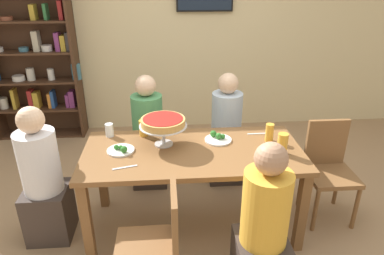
% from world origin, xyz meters
% --- Properties ---
extents(ground_plane, '(12.00, 12.00, 0.00)m').
position_xyz_m(ground_plane, '(0.00, 0.00, 0.00)').
color(ground_plane, '#9E7A56').
extents(rear_partition, '(8.00, 0.12, 2.80)m').
position_xyz_m(rear_partition, '(0.00, 2.20, 1.40)').
color(rear_partition, beige).
rests_on(rear_partition, ground_plane).
extents(dining_table, '(1.73, 0.81, 0.74)m').
position_xyz_m(dining_table, '(0.00, 0.00, 0.65)').
color(dining_table, brown).
rests_on(dining_table, ground_plane).
extents(bookshelf, '(1.13, 0.30, 2.21)m').
position_xyz_m(bookshelf, '(-1.84, 2.01, 1.12)').
color(bookshelf, '#422819').
rests_on(bookshelf, ground_plane).
extents(diner_head_west, '(0.34, 0.34, 1.15)m').
position_xyz_m(diner_head_west, '(-1.18, -0.03, 0.49)').
color(diner_head_west, '#382D28').
rests_on(diner_head_west, ground_plane).
extents(diner_far_right, '(0.34, 0.34, 1.15)m').
position_xyz_m(diner_far_right, '(0.39, 0.73, 0.49)').
color(diner_far_right, '#382D28').
rests_on(diner_far_right, ground_plane).
extents(diner_near_right, '(0.34, 0.34, 1.15)m').
position_xyz_m(diner_near_right, '(0.39, -0.72, 0.49)').
color(diner_near_right, '#382D28').
rests_on(diner_near_right, ground_plane).
extents(diner_far_left, '(0.34, 0.34, 1.15)m').
position_xyz_m(diner_far_left, '(-0.39, 0.72, 0.49)').
color(diner_far_left, '#382D28').
rests_on(diner_far_left, ground_plane).
extents(chair_near_left, '(0.40, 0.40, 0.87)m').
position_xyz_m(chair_near_left, '(-0.28, -0.72, 0.49)').
color(chair_near_left, brown).
rests_on(chair_near_left, ground_plane).
extents(chair_head_east, '(0.40, 0.40, 0.87)m').
position_xyz_m(chair_head_east, '(1.19, 0.10, 0.49)').
color(chair_head_east, brown).
rests_on(chair_head_east, ground_plane).
extents(deep_dish_pizza_stand, '(0.38, 0.38, 0.23)m').
position_xyz_m(deep_dish_pizza_stand, '(-0.23, 0.11, 0.93)').
color(deep_dish_pizza_stand, silver).
rests_on(deep_dish_pizza_stand, dining_table).
extents(salad_plate_near_diner, '(0.22, 0.22, 0.07)m').
position_xyz_m(salad_plate_near_diner, '(0.22, 0.16, 0.76)').
color(salad_plate_near_diner, white).
rests_on(salad_plate_near_diner, dining_table).
extents(salad_plate_far_diner, '(0.22, 0.22, 0.07)m').
position_xyz_m(salad_plate_far_diner, '(-0.56, 0.02, 0.76)').
color(salad_plate_far_diner, white).
rests_on(salad_plate_far_diner, dining_table).
extents(beer_glass_amber_tall, '(0.07, 0.07, 0.14)m').
position_xyz_m(beer_glass_amber_tall, '(-0.40, 0.30, 0.81)').
color(beer_glass_amber_tall, gold).
rests_on(beer_glass_amber_tall, dining_table).
extents(beer_glass_amber_short, '(0.07, 0.07, 0.15)m').
position_xyz_m(beer_glass_amber_short, '(0.64, 0.11, 0.82)').
color(beer_glass_amber_short, gold).
rests_on(beer_glass_amber_short, dining_table).
extents(beer_glass_amber_spare, '(0.08, 0.08, 0.17)m').
position_xyz_m(beer_glass_amber_spare, '(0.68, -0.11, 0.82)').
color(beer_glass_amber_spare, gold).
rests_on(beer_glass_amber_spare, dining_table).
extents(water_glass_clear_near, '(0.07, 0.07, 0.11)m').
position_xyz_m(water_glass_clear_near, '(-0.69, 0.31, 0.80)').
color(water_glass_clear_near, white).
rests_on(water_glass_clear_near, dining_table).
extents(cutlery_fork_near, '(0.18, 0.02, 0.00)m').
position_xyz_m(cutlery_fork_near, '(0.58, 0.25, 0.74)').
color(cutlery_fork_near, silver).
rests_on(cutlery_fork_near, dining_table).
extents(cutlery_knife_near, '(0.18, 0.06, 0.00)m').
position_xyz_m(cutlery_knife_near, '(-0.51, -0.23, 0.74)').
color(cutlery_knife_near, silver).
rests_on(cutlery_knife_near, dining_table).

